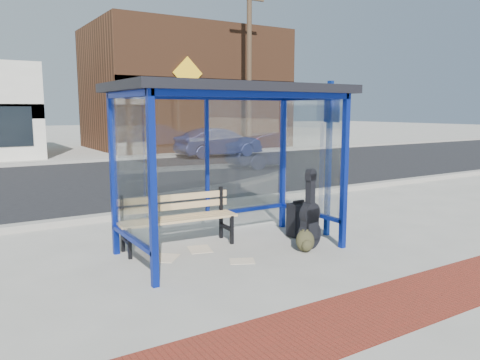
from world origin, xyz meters
TOP-DOWN VIEW (x-y plane):
  - ground at (0.00, 0.00)m, footprint 120.00×120.00m
  - brick_paver_strip at (0.00, -2.60)m, footprint 60.00×1.00m
  - curb_near at (0.00, 2.90)m, footprint 60.00×0.25m
  - street_asphalt at (0.00, 8.00)m, footprint 60.00×10.00m
  - curb_far at (0.00, 13.10)m, footprint 60.00×0.25m
  - far_sidewalk at (0.00, 15.00)m, footprint 60.00×4.00m
  - bus_shelter at (0.00, 0.07)m, footprint 3.30×1.80m
  - storefront_brown at (8.00, 18.49)m, footprint 10.00×7.08m
  - tree_right at (12.50, 22.00)m, footprint 3.60×3.60m
  - utility_pole_east at (9.00, 13.40)m, footprint 1.60×0.24m
  - bench at (-0.60, 0.61)m, footprint 1.82×0.56m
  - guitar_bag at (1.05, -0.52)m, footprint 0.43×0.20m
  - suitcase at (1.35, 0.11)m, footprint 0.36×0.25m
  - backpack at (0.89, -0.62)m, footprint 0.33×0.32m
  - sign_post at (1.81, -0.07)m, footprint 0.12×0.32m
  - newspaper_a at (-0.98, 0.18)m, footprint 0.51×0.51m
  - newspaper_b at (-0.13, -0.50)m, footprint 0.42×0.39m
  - newspaper_c at (-0.38, 0.30)m, footprint 0.42×0.48m
  - parked_car at (6.70, 12.33)m, footprint 3.85×1.40m
  - fire_hydrant at (9.82, 13.92)m, footprint 0.29×0.19m

SIDE VIEW (x-z plane):
  - ground at x=0.00m, z-range 0.00..0.00m
  - street_asphalt at x=0.00m, z-range 0.00..0.00m
  - newspaper_b at x=-0.13m, z-range 0.00..0.01m
  - newspaper_a at x=-0.98m, z-range 0.00..0.01m
  - newspaper_c at x=-0.38m, z-range 0.00..0.01m
  - far_sidewalk at x=0.00m, z-range 0.00..0.01m
  - brick_paver_strip at x=0.00m, z-range 0.00..0.01m
  - curb_near at x=0.00m, z-range 0.00..0.12m
  - curb_far at x=0.00m, z-range 0.00..0.12m
  - backpack at x=0.89m, z-range -0.01..0.32m
  - suitcase at x=1.35m, z-range -0.02..0.58m
  - fire_hydrant at x=9.82m, z-range 0.03..0.67m
  - guitar_bag at x=1.05m, z-range -0.15..0.99m
  - bench at x=-0.60m, z-range 0.06..0.90m
  - parked_car at x=6.70m, z-range 0.00..1.26m
  - sign_post at x=1.81m, z-range 0.16..2.68m
  - bus_shelter at x=0.00m, z-range 0.86..3.28m
  - storefront_brown at x=8.00m, z-range 0.00..6.40m
  - utility_pole_east at x=9.00m, z-range 0.11..8.11m
  - tree_right at x=12.50m, z-range 1.94..8.97m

